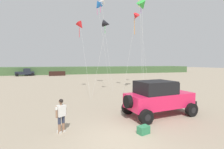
{
  "coord_description": "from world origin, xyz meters",
  "views": [
    {
      "loc": [
        -2.42,
        -6.69,
        3.4
      ],
      "look_at": [
        0.61,
        2.93,
        2.7
      ],
      "focal_mm": 26.12,
      "sensor_mm": 36.0,
      "label": 1
    }
  ],
  "objects_px": {
    "kite_white_parafoil": "(101,2)",
    "kite_purple_stunt": "(136,17)",
    "jeep": "(158,97)",
    "distant_sedan": "(57,73)",
    "cooler_box": "(143,130)",
    "person_watching": "(61,114)",
    "distant_pickup": "(25,72)",
    "kite_red_delta": "(142,6)",
    "kite_pink_ribbon": "(98,6)",
    "kite_blue_swept": "(106,24)",
    "kite_yellow_diamond": "(80,26)"
  },
  "relations": [
    {
      "from": "kite_white_parafoil",
      "to": "kite_purple_stunt",
      "type": "relative_size",
      "value": 1.34
    },
    {
      "from": "jeep",
      "to": "distant_sedan",
      "type": "xyz_separation_m",
      "value": [
        -7.01,
        38.0,
        -0.6
      ]
    },
    {
      "from": "cooler_box",
      "to": "distant_sedan",
      "type": "height_order",
      "value": "distant_sedan"
    },
    {
      "from": "person_watching",
      "to": "distant_pickup",
      "type": "xyz_separation_m",
      "value": [
        -9.17,
        40.76,
        0.0
      ]
    },
    {
      "from": "person_watching",
      "to": "kite_red_delta",
      "type": "height_order",
      "value": "kite_red_delta"
    },
    {
      "from": "kite_pink_ribbon",
      "to": "kite_purple_stunt",
      "type": "xyz_separation_m",
      "value": [
        3.17,
        -5.5,
        -2.68
      ]
    },
    {
      "from": "cooler_box",
      "to": "kite_pink_ribbon",
      "type": "relative_size",
      "value": 0.05
    },
    {
      "from": "kite_blue_swept",
      "to": "cooler_box",
      "type": "bearing_deg",
      "value": -95.8
    },
    {
      "from": "cooler_box",
      "to": "kite_yellow_diamond",
      "type": "bearing_deg",
      "value": 80.67
    },
    {
      "from": "kite_pink_ribbon",
      "to": "kite_yellow_diamond",
      "type": "relative_size",
      "value": 1.43
    },
    {
      "from": "person_watching",
      "to": "kite_pink_ribbon",
      "type": "height_order",
      "value": "kite_pink_ribbon"
    },
    {
      "from": "kite_yellow_diamond",
      "to": "distant_pickup",
      "type": "bearing_deg",
      "value": 112.25
    },
    {
      "from": "person_watching",
      "to": "cooler_box",
      "type": "xyz_separation_m",
      "value": [
        3.77,
        -1.34,
        -0.75
      ]
    },
    {
      "from": "kite_purple_stunt",
      "to": "kite_yellow_diamond",
      "type": "bearing_deg",
      "value": 152.92
    },
    {
      "from": "kite_purple_stunt",
      "to": "kite_white_parafoil",
      "type": "bearing_deg",
      "value": 118.71
    },
    {
      "from": "jeep",
      "to": "kite_purple_stunt",
      "type": "relative_size",
      "value": 0.53
    },
    {
      "from": "person_watching",
      "to": "kite_white_parafoil",
      "type": "xyz_separation_m",
      "value": [
        5.61,
        14.43,
        10.99
      ]
    },
    {
      "from": "jeep",
      "to": "distant_sedan",
      "type": "height_order",
      "value": "jeep"
    },
    {
      "from": "distant_sedan",
      "to": "kite_yellow_diamond",
      "type": "relative_size",
      "value": 0.49
    },
    {
      "from": "person_watching",
      "to": "kite_purple_stunt",
      "type": "distance_m",
      "value": 14.79
    },
    {
      "from": "kite_purple_stunt",
      "to": "kite_red_delta",
      "type": "xyz_separation_m",
      "value": [
        0.79,
        -0.03,
        1.33
      ]
    },
    {
      "from": "kite_blue_swept",
      "to": "kite_red_delta",
      "type": "relative_size",
      "value": 0.75
    },
    {
      "from": "jeep",
      "to": "kite_red_delta",
      "type": "xyz_separation_m",
      "value": [
        3.15,
        8.41,
        8.88
      ]
    },
    {
      "from": "kite_blue_swept",
      "to": "jeep",
      "type": "bearing_deg",
      "value": -81.64
    },
    {
      "from": "person_watching",
      "to": "kite_blue_swept",
      "type": "bearing_deg",
      "value": 62.08
    },
    {
      "from": "kite_blue_swept",
      "to": "kite_yellow_diamond",
      "type": "height_order",
      "value": "kite_yellow_diamond"
    },
    {
      "from": "distant_pickup",
      "to": "kite_yellow_diamond",
      "type": "relative_size",
      "value": 0.58
    },
    {
      "from": "kite_white_parafoil",
      "to": "kite_yellow_diamond",
      "type": "distance_m",
      "value": 5.45
    },
    {
      "from": "kite_purple_stunt",
      "to": "kite_red_delta",
      "type": "relative_size",
      "value": 0.86
    },
    {
      "from": "jeep",
      "to": "distant_sedan",
      "type": "relative_size",
      "value": 1.18
    },
    {
      "from": "distant_pickup",
      "to": "distant_sedan",
      "type": "height_order",
      "value": "distant_pickup"
    },
    {
      "from": "distant_pickup",
      "to": "jeep",
      "type": "bearing_deg",
      "value": -69.11
    },
    {
      "from": "distant_pickup",
      "to": "kite_red_delta",
      "type": "bearing_deg",
      "value": -59.73
    },
    {
      "from": "kite_white_parafoil",
      "to": "kite_purple_stunt",
      "type": "xyz_separation_m",
      "value": [
        2.8,
        -5.11,
        -3.18
      ]
    },
    {
      "from": "cooler_box",
      "to": "kite_yellow_diamond",
      "type": "xyz_separation_m",
      "value": [
        -1.33,
        13.71,
        7.81
      ]
    },
    {
      "from": "distant_pickup",
      "to": "distant_sedan",
      "type": "xyz_separation_m",
      "value": [
        8.21,
        -1.88,
        -0.34
      ]
    },
    {
      "from": "distant_pickup",
      "to": "kite_red_delta",
      "type": "xyz_separation_m",
      "value": [
        18.37,
        -31.47,
        9.14
      ]
    },
    {
      "from": "kite_purple_stunt",
      "to": "jeep",
      "type": "bearing_deg",
      "value": -105.65
    },
    {
      "from": "cooler_box",
      "to": "kite_yellow_diamond",
      "type": "distance_m",
      "value": 15.83
    },
    {
      "from": "kite_pink_ribbon",
      "to": "kite_red_delta",
      "type": "xyz_separation_m",
      "value": [
        3.96,
        -5.54,
        -1.35
      ]
    },
    {
      "from": "distant_sedan",
      "to": "kite_white_parafoil",
      "type": "relative_size",
      "value": 0.34
    },
    {
      "from": "person_watching",
      "to": "distant_sedan",
      "type": "distance_m",
      "value": 38.89
    },
    {
      "from": "distant_pickup",
      "to": "kite_blue_swept",
      "type": "distance_m",
      "value": 35.23
    },
    {
      "from": "distant_sedan",
      "to": "person_watching",
      "type": "bearing_deg",
      "value": -95.45
    },
    {
      "from": "jeep",
      "to": "cooler_box",
      "type": "height_order",
      "value": "jeep"
    },
    {
      "from": "kite_purple_stunt",
      "to": "kite_blue_swept",
      "type": "bearing_deg",
      "value": -176.99
    },
    {
      "from": "jeep",
      "to": "kite_yellow_diamond",
      "type": "relative_size",
      "value": 0.58
    },
    {
      "from": "kite_blue_swept",
      "to": "distant_pickup",
      "type": "bearing_deg",
      "value": 113.89
    },
    {
      "from": "kite_white_parafoil",
      "to": "kite_yellow_diamond",
      "type": "relative_size",
      "value": 1.46
    },
    {
      "from": "person_watching",
      "to": "kite_white_parafoil",
      "type": "bearing_deg",
      "value": 68.75
    }
  ]
}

